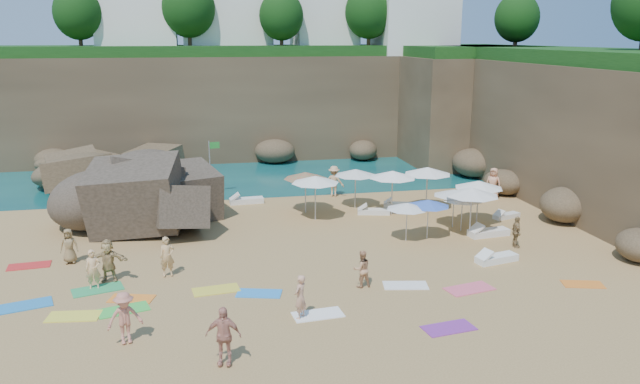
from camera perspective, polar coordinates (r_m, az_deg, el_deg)
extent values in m
plane|color=tan|center=(28.41, -2.77, -5.56)|extent=(120.00, 120.00, 0.00)
plane|color=#0C4751|center=(57.40, -7.35, 4.42)|extent=(120.00, 120.00, 0.00)
cube|color=brown|center=(52.10, -4.85, 7.94)|extent=(44.00, 8.00, 8.00)
cube|color=brown|center=(41.78, 22.13, 5.44)|extent=(8.00, 30.00, 8.00)
cube|color=brown|center=(51.28, 12.88, 7.54)|extent=(10.00, 12.00, 8.00)
cube|color=white|center=(52.63, -16.40, 14.86)|extent=(6.00, 5.00, 5.50)
cube|color=white|center=(53.57, -8.59, 15.78)|extent=(7.00, 6.00, 6.50)
cube|color=white|center=(53.60, 0.37, 15.12)|extent=(5.00, 5.00, 5.00)
cube|color=white|center=(53.58, 8.46, 15.51)|extent=(6.00, 6.00, 6.00)
sphere|color=#11380F|center=(51.12, -21.24, 15.04)|extent=(3.60, 3.60, 3.60)
sphere|color=#11380F|center=(50.50, -11.95, 16.14)|extent=(4.05, 4.05, 4.05)
sphere|color=#11380F|center=(49.97, -3.56, 15.79)|extent=(3.42, 3.42, 3.42)
sphere|color=#11380F|center=(51.43, 4.49, 16.08)|extent=(3.78, 3.78, 3.78)
sphere|color=#11380F|center=(48.29, 17.57, 14.96)|extent=(3.15, 3.15, 3.15)
cylinder|color=white|center=(58.55, -25.40, 6.33)|extent=(0.10, 0.10, 6.00)
cylinder|color=white|center=(58.21, -23.96, 6.44)|extent=(0.10, 0.10, 6.00)
cylinder|color=white|center=(57.90, -22.51, 6.55)|extent=(0.10, 0.10, 6.00)
cylinder|color=silver|center=(38.53, -10.03, 2.13)|extent=(0.07, 0.07, 3.40)
cube|color=#238E30|center=(38.27, -9.62, 4.24)|extent=(0.59, 0.15, 0.38)
cylinder|color=silver|center=(33.04, -0.43, -0.66)|extent=(0.07, 0.07, 2.27)
cone|color=white|center=(32.78, -0.44, 1.16)|extent=(2.54, 2.54, 0.39)
cylinder|color=silver|center=(35.41, 3.24, 0.21)|extent=(0.06, 0.06, 2.13)
cone|color=silver|center=(35.18, 3.26, 1.81)|extent=(2.39, 2.39, 0.36)
cylinder|color=silver|center=(34.29, 6.60, -0.17)|extent=(0.07, 0.07, 2.31)
cone|color=white|center=(34.03, 6.65, 1.62)|extent=(2.59, 2.59, 0.39)
cylinder|color=silver|center=(35.29, 9.73, 0.16)|extent=(0.07, 0.07, 2.35)
cone|color=white|center=(35.04, 9.80, 1.93)|extent=(2.63, 2.63, 0.40)
cylinder|color=silver|center=(32.51, 12.09, -1.57)|extent=(0.06, 0.06, 1.89)
cone|color=silver|center=(32.28, 12.17, -0.04)|extent=(2.12, 2.12, 0.32)
cylinder|color=silver|center=(32.04, 12.83, -1.95)|extent=(0.05, 0.05, 1.78)
cone|color=white|center=(31.82, 12.91, -0.49)|extent=(1.99, 1.99, 0.30)
cylinder|color=silver|center=(34.41, -1.33, -0.15)|extent=(0.06, 0.06, 2.17)
cone|color=red|center=(34.17, -1.34, 1.53)|extent=(2.43, 2.43, 0.37)
cylinder|color=silver|center=(33.16, 14.21, -1.09)|extent=(0.06, 0.06, 2.22)
cone|color=white|center=(32.91, 14.32, 0.68)|extent=(2.49, 2.49, 0.38)
cylinder|color=silver|center=(29.99, 7.91, -2.83)|extent=(0.05, 0.05, 1.78)
cone|color=silver|center=(29.75, 7.97, -1.28)|extent=(1.99, 1.99, 0.30)
cylinder|color=silver|center=(30.49, 9.82, -2.56)|extent=(0.05, 0.05, 1.83)
cone|color=blue|center=(30.26, 9.88, -0.98)|extent=(2.05, 2.05, 0.31)
cylinder|color=silver|center=(31.15, 13.61, -1.93)|extent=(0.07, 0.07, 2.32)
cone|color=white|center=(30.87, 13.72, 0.04)|extent=(2.61, 2.61, 0.40)
cube|color=white|center=(36.81, -6.73, -0.79)|extent=(2.01, 0.78, 0.31)
cube|color=silver|center=(34.49, 4.93, -1.79)|extent=(1.85, 1.00, 0.27)
cube|color=silver|center=(35.08, 16.68, -2.10)|extent=(1.64, 0.97, 0.24)
cube|color=white|center=(31.77, 15.16, -3.61)|extent=(2.11, 0.92, 0.32)
cube|color=white|center=(36.05, 7.13, -1.16)|extent=(1.70, 1.00, 0.25)
cube|color=white|center=(28.29, 15.85, -5.87)|extent=(2.01, 1.05, 0.30)
cube|color=#247DC4|center=(25.43, -25.41, -9.37)|extent=(2.07, 1.42, 0.03)
cube|color=orange|center=(24.65, -16.84, -9.31)|extent=(1.79, 1.23, 0.03)
cube|color=green|center=(23.79, -17.53, -10.24)|extent=(1.93, 1.32, 0.03)
cube|color=yellow|center=(23.86, -21.59, -10.51)|extent=(1.89, 1.11, 0.03)
cube|color=white|center=(25.01, 7.82, -8.46)|extent=(1.87, 1.18, 0.03)
cube|color=purple|center=(21.87, 11.68, -12.08)|extent=(1.86, 1.12, 0.03)
cube|color=red|center=(29.53, -25.05, -6.13)|extent=(1.79, 1.02, 0.03)
cube|color=#2A88E0|center=(24.18, -5.59, -9.21)|extent=(1.86, 1.26, 0.03)
cube|color=#EB5B76|center=(25.15, 13.50, -8.60)|extent=(2.03, 1.31, 0.03)
cube|color=orange|center=(26.98, 22.89, -7.77)|extent=(1.71, 1.18, 0.03)
cube|color=#2D9F59|center=(25.89, -19.66, -8.38)|extent=(2.06, 1.43, 0.03)
cube|color=yellow|center=(24.70, -9.48, -8.82)|extent=(1.87, 1.10, 0.03)
cube|color=white|center=(22.37, -0.19, -11.15)|extent=(1.85, 1.05, 0.03)
imported|color=#E1AD76|center=(25.77, -20.03, -6.67)|extent=(0.61, 0.43, 1.58)
imported|color=tan|center=(24.48, 3.84, -7.02)|extent=(0.79, 0.66, 1.49)
imported|color=tan|center=(37.88, 1.29, 0.98)|extent=(1.33, 1.00, 1.91)
imported|color=olive|center=(30.24, 17.52, -3.51)|extent=(0.48, 0.92, 1.49)
imported|color=tan|center=(38.89, 15.56, 0.78)|extent=(1.00, 1.01, 1.88)
imported|color=#A57652|center=(34.40, -18.24, -1.30)|extent=(1.57, 0.49, 1.68)
imported|color=tan|center=(21.82, -1.83, -9.57)|extent=(0.66, 0.69, 1.60)
imported|color=tan|center=(21.30, -17.29, -12.55)|extent=(1.51, 1.94, 0.46)
imported|color=tan|center=(19.45, -8.75, -14.76)|extent=(1.49, 2.03, 0.45)
imported|color=olive|center=(29.13, -21.86, -5.69)|extent=(0.84, 1.56, 0.40)
imported|color=tan|center=(26.48, -18.70, -7.30)|extent=(1.80, 1.91, 0.46)
imported|color=tan|center=(26.37, -13.72, -7.10)|extent=(0.89, 1.73, 0.39)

